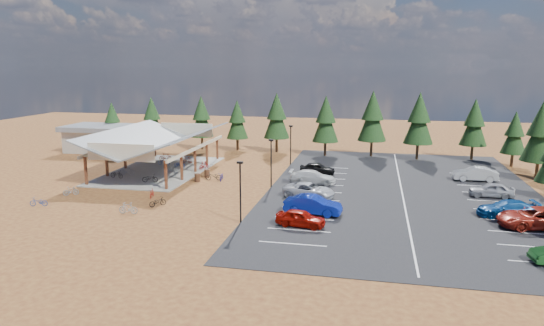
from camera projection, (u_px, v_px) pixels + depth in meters
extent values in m
plane|color=#582A17|center=(220.00, 189.00, 50.54)|extent=(140.00, 140.00, 0.00)
cube|color=black|center=(402.00, 191.00, 49.65)|extent=(27.00, 44.00, 0.04)
cube|color=gray|center=(160.00, 170.00, 59.28)|extent=(10.60, 18.60, 0.10)
cube|color=#592519|center=(86.00, 171.00, 51.85)|extent=(0.25, 0.25, 3.00)
cube|color=#592519|center=(107.00, 163.00, 55.88)|extent=(0.25, 0.25, 3.00)
cube|color=#592519|center=(125.00, 157.00, 59.90)|extent=(0.25, 0.25, 3.00)
cube|color=#592519|center=(141.00, 151.00, 63.93)|extent=(0.25, 0.25, 3.00)
cube|color=#592519|center=(155.00, 146.00, 67.95)|extent=(0.25, 0.25, 3.00)
cube|color=#592519|center=(166.00, 175.00, 49.98)|extent=(0.25, 0.25, 3.00)
cube|color=#592519|center=(182.00, 167.00, 54.01)|extent=(0.25, 0.25, 3.00)
cube|color=#592519|center=(195.00, 160.00, 58.03)|extent=(0.25, 0.25, 3.00)
cube|color=#592519|center=(207.00, 153.00, 62.06)|extent=(0.25, 0.25, 3.00)
cube|color=#592519|center=(217.00, 148.00, 66.08)|extent=(0.25, 0.25, 3.00)
cube|color=beige|center=(121.00, 144.00, 59.68)|extent=(0.22, 18.00, 0.35)
cube|color=beige|center=(198.00, 147.00, 57.65)|extent=(0.22, 18.00, 0.35)
cube|color=slate|center=(136.00, 138.00, 59.08)|extent=(5.85, 19.40, 2.13)
cube|color=slate|center=(181.00, 139.00, 57.90)|extent=(5.85, 19.40, 2.13)
cube|color=beige|center=(121.00, 152.00, 49.88)|extent=(7.50, 0.15, 1.80)
cube|color=beige|center=(187.00, 130.00, 67.13)|extent=(7.50, 0.15, 1.80)
cube|color=#ADA593|center=(104.00, 141.00, 72.36)|extent=(10.00, 6.00, 3.20)
cube|color=slate|center=(103.00, 128.00, 71.97)|extent=(11.00, 7.00, 0.70)
cylinder|color=black|center=(240.00, 193.00, 39.44)|extent=(0.14, 0.14, 5.00)
cube|color=black|center=(240.00, 163.00, 38.93)|extent=(0.50, 0.25, 0.18)
cylinder|color=black|center=(271.00, 164.00, 50.94)|extent=(0.14, 0.14, 5.00)
cube|color=black|center=(271.00, 140.00, 50.43)|extent=(0.50, 0.25, 0.18)
cylinder|color=black|center=(291.00, 146.00, 62.44)|extent=(0.14, 0.14, 5.00)
cube|color=black|center=(291.00, 126.00, 61.93)|extent=(0.50, 0.25, 0.18)
cylinder|color=#402617|center=(197.00, 178.00, 53.79)|extent=(0.60, 0.60, 0.90)
cylinder|color=#402617|center=(207.00, 173.00, 55.88)|extent=(0.60, 0.60, 0.90)
cylinder|color=#382314|center=(114.00, 142.00, 75.87)|extent=(0.36, 0.36, 1.73)
cone|color=black|center=(113.00, 123.00, 75.28)|extent=(3.04, 3.04, 4.15)
cone|color=black|center=(112.00, 112.00, 74.93)|extent=(2.35, 2.35, 3.11)
cylinder|color=#382314|center=(153.00, 141.00, 75.96)|extent=(0.36, 0.36, 1.92)
cone|color=black|center=(152.00, 121.00, 75.31)|extent=(3.37, 3.37, 4.60)
cone|color=black|center=(151.00, 108.00, 74.92)|extent=(2.61, 2.61, 3.45)
cylinder|color=#382314|center=(202.00, 143.00, 74.09)|extent=(0.36, 0.36, 2.00)
cone|color=black|center=(202.00, 121.00, 73.41)|extent=(3.51, 3.51, 4.79)
cone|color=black|center=(201.00, 108.00, 73.01)|extent=(2.71, 2.71, 3.59)
cylinder|color=#382314|center=(238.00, 144.00, 73.28)|extent=(0.36, 0.36, 1.85)
cone|color=black|center=(237.00, 124.00, 72.65)|extent=(3.26, 3.26, 4.45)
cone|color=black|center=(237.00, 111.00, 72.28)|extent=(2.52, 2.52, 3.33)
cylinder|color=#382314|center=(277.00, 145.00, 71.76)|extent=(0.36, 0.36, 2.14)
cone|color=black|center=(277.00, 120.00, 71.03)|extent=(3.77, 3.77, 5.14)
cone|color=black|center=(277.00, 106.00, 70.60)|extent=(2.91, 2.91, 3.85)
cylinder|color=#382314|center=(325.00, 149.00, 68.72)|extent=(0.36, 0.36, 2.09)
cone|color=black|center=(326.00, 124.00, 68.01)|extent=(3.68, 3.68, 5.02)
cone|color=black|center=(326.00, 109.00, 67.59)|extent=(2.84, 2.84, 3.76)
cylinder|color=#382314|center=(371.00, 148.00, 68.47)|extent=(0.36, 0.36, 2.27)
cone|color=black|center=(372.00, 121.00, 67.70)|extent=(3.99, 3.99, 5.44)
cone|color=black|center=(373.00, 105.00, 67.25)|extent=(3.08, 3.08, 4.08)
cylinder|color=#382314|center=(417.00, 151.00, 66.15)|extent=(0.36, 0.36, 2.24)
cone|color=black|center=(419.00, 124.00, 65.39)|extent=(3.95, 3.95, 5.38)
cone|color=black|center=(420.00, 107.00, 64.94)|extent=(3.05, 3.05, 4.04)
cylinder|color=#382314|center=(472.00, 152.00, 65.94)|extent=(0.36, 0.36, 2.04)
cone|color=black|center=(474.00, 127.00, 65.25)|extent=(3.58, 3.58, 4.89)
cone|color=black|center=(475.00, 112.00, 64.84)|extent=(2.77, 2.77, 3.66)
cylinder|color=#382314|center=(537.00, 171.00, 54.31)|extent=(0.36, 0.36, 2.20)
cone|color=black|center=(540.00, 138.00, 53.56)|extent=(3.88, 3.88, 5.29)
cone|color=black|center=(543.00, 118.00, 53.12)|extent=(3.00, 3.00, 3.96)
cylinder|color=#382314|center=(512.00, 160.00, 61.52)|extent=(0.36, 0.36, 1.73)
cone|color=black|center=(514.00, 137.00, 60.94)|extent=(3.04, 3.04, 4.15)
cone|color=black|center=(515.00, 123.00, 60.59)|extent=(2.35, 2.35, 3.11)
imported|color=black|center=(117.00, 174.00, 55.03)|extent=(1.73, 0.86, 0.87)
imported|color=gray|center=(127.00, 171.00, 56.25)|extent=(1.87, 0.78, 1.09)
imported|color=navy|center=(164.00, 162.00, 62.10)|extent=(1.67, 0.63, 0.87)
imported|color=maroon|center=(166.00, 157.00, 64.59)|extent=(1.84, 0.55, 1.10)
imported|color=black|center=(150.00, 178.00, 53.03)|extent=(1.82, 0.89, 0.91)
imported|color=gray|center=(171.00, 169.00, 57.50)|extent=(1.78, 0.70, 1.04)
imported|color=#24429A|center=(180.00, 164.00, 60.72)|extent=(1.65, 0.81, 0.83)
imported|color=maroon|center=(187.00, 160.00, 63.31)|extent=(1.58, 0.51, 0.94)
imported|color=gray|center=(71.00, 191.00, 48.14)|extent=(1.46, 1.15, 0.89)
imported|color=navy|center=(39.00, 202.00, 44.41)|extent=(1.70, 0.92, 0.85)
imported|color=#A02317|center=(152.00, 193.00, 47.24)|extent=(0.71, 1.58, 0.92)
imported|color=black|center=(158.00, 202.00, 44.42)|extent=(1.50, 1.61, 0.86)
imported|color=gray|center=(128.00, 208.00, 42.12)|extent=(1.74, 0.55, 1.04)
imported|color=navy|center=(222.00, 177.00, 54.25)|extent=(0.86, 1.82, 0.92)
imported|color=maroon|center=(204.00, 165.00, 59.93)|extent=(1.06, 1.83, 1.06)
imported|color=black|center=(214.00, 176.00, 54.37)|extent=(1.88, 0.87, 0.95)
imported|color=#910D05|center=(301.00, 218.00, 38.77)|extent=(4.19, 2.22, 1.36)
imported|color=navy|center=(313.00, 205.00, 41.92)|extent=(5.11, 2.20, 1.64)
imported|color=#B3B4BC|center=(309.00, 190.00, 47.27)|extent=(5.38, 3.27, 1.40)
imported|color=silver|center=(313.00, 177.00, 52.68)|extent=(5.10, 2.26, 1.46)
imported|color=black|center=(317.00, 169.00, 57.07)|extent=(4.14, 1.72, 1.40)
imported|color=maroon|center=(536.00, 218.00, 38.42)|extent=(6.27, 3.76, 1.63)
imported|color=navy|center=(507.00, 209.00, 41.21)|extent=(5.13, 2.64, 1.42)
imported|color=#97989E|center=(491.00, 190.00, 47.35)|extent=(4.23, 1.85, 1.42)
imported|color=#B9B9B9|center=(475.00, 174.00, 53.94)|extent=(4.75, 1.70, 1.56)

